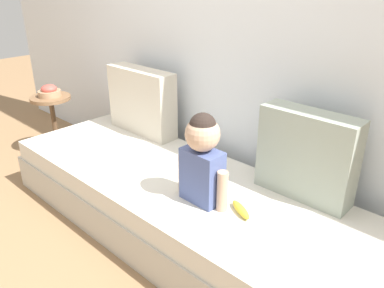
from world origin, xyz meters
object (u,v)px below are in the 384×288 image
at_px(toddler, 202,156).
at_px(throw_pillow_right, 306,155).
at_px(banana, 241,210).
at_px(couch, 174,202).
at_px(side_table, 52,111).
at_px(fruit_bowl, 49,92).
at_px(throw_pillow_left, 142,101).

bearing_deg(toddler, throw_pillow_right, 48.88).
height_order(toddler, banana, toddler).
bearing_deg(couch, toddler, -15.70).
xyz_separation_m(side_table, fruit_bowl, (0.00, 0.00, 0.17)).
bearing_deg(toddler, throw_pillow_left, 156.92).
bearing_deg(banana, throw_pillow_left, 162.76).
bearing_deg(side_table, throw_pillow_left, 17.66).
bearing_deg(throw_pillow_right, fruit_bowl, -172.82).
relative_size(throw_pillow_left, banana, 3.43).
distance_m(couch, fruit_bowl, 1.57).
relative_size(throw_pillow_right, toddler, 1.04).
xyz_separation_m(toddler, banana, (0.22, 0.04, -0.24)).
bearing_deg(throw_pillow_left, banana, -17.24).
relative_size(toddler, banana, 2.86).
xyz_separation_m(couch, toddler, (0.30, -0.09, 0.44)).
xyz_separation_m(throw_pillow_right, fruit_bowl, (-2.19, -0.28, -0.04)).
bearing_deg(throw_pillow_right, banana, -110.01).
height_order(couch, side_table, side_table).
relative_size(banana, side_table, 0.33).
height_order(couch, banana, banana).
height_order(throw_pillow_right, toddler, toddler).
bearing_deg(toddler, fruit_bowl, 175.77).
bearing_deg(fruit_bowl, banana, -2.60).
xyz_separation_m(banana, side_table, (-2.05, 0.09, 0.01)).
bearing_deg(banana, couch, 175.32).
relative_size(couch, throw_pillow_left, 4.12).
distance_m(throw_pillow_left, fruit_bowl, 0.91).
bearing_deg(banana, throw_pillow_right, 69.99).
bearing_deg(throw_pillow_right, side_table, -172.82).
xyz_separation_m(couch, throw_pillow_right, (0.66, 0.33, 0.42)).
height_order(toddler, side_table, toddler).
bearing_deg(throw_pillow_right, couch, -153.78).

